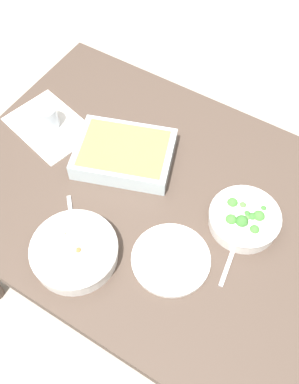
{
  "coord_description": "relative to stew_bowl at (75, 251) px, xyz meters",
  "views": [
    {
      "loc": [
        0.39,
        -0.64,
        1.88
      ],
      "look_at": [
        0.0,
        0.0,
        0.74
      ],
      "focal_mm": 42.01,
      "sensor_mm": 36.0,
      "label": 1
    }
  ],
  "objects": [
    {
      "name": "spoon_by_stew",
      "position": [
        -0.06,
        0.06,
        -0.03
      ],
      "size": [
        0.13,
        0.14,
        0.01
      ],
      "color": "silver",
      "rests_on": "dining_table"
    },
    {
      "name": "stew_bowl",
      "position": [
        0.0,
        0.0,
        0.0
      ],
      "size": [
        0.24,
        0.24,
        0.06
      ],
      "color": "silver",
      "rests_on": "dining_table"
    },
    {
      "name": "broccoli_bowl",
      "position": [
        0.35,
        0.34,
        -0.0
      ],
      "size": [
        0.21,
        0.21,
        0.07
      ],
      "color": "silver",
      "rests_on": "dining_table"
    },
    {
      "name": "drink_cup",
      "position": [
        -0.37,
        0.34,
        0.01
      ],
      "size": [
        0.07,
        0.07,
        0.08
      ],
      "color": "#B2BCC6",
      "rests_on": "dining_table"
    },
    {
      "name": "side_plate",
      "position": [
        0.23,
        0.13,
        -0.03
      ],
      "size": [
        0.22,
        0.22,
        0.01
      ],
      "primitive_type": "cylinder",
      "color": "silver",
      "rests_on": "dining_table"
    },
    {
      "name": "dining_table",
      "position": [
        0.06,
        0.29,
        -0.12
      ],
      "size": [
        1.2,
        0.9,
        0.74
      ],
      "color": "#4C3D33",
      "rests_on": "ground_plane"
    },
    {
      "name": "placemat",
      "position": [
        -0.37,
        0.34,
        -0.03
      ],
      "size": [
        0.32,
        0.26,
        0.0
      ],
      "primitive_type": "cube",
      "rotation": [
        0.0,
        0.0,
        -0.24
      ],
      "color": "silver",
      "rests_on": "dining_table"
    },
    {
      "name": "spoon_by_broccoli",
      "position": [
        0.36,
        0.24,
        -0.03
      ],
      "size": [
        0.05,
        0.18,
        0.01
      ],
      "color": "silver",
      "rests_on": "dining_table"
    },
    {
      "name": "baking_dish",
      "position": [
        -0.07,
        0.35,
        0.0
      ],
      "size": [
        0.36,
        0.31,
        0.06
      ],
      "color": "silver",
      "rests_on": "dining_table"
    },
    {
      "name": "ground_plane",
      "position": [
        0.06,
        0.29,
        -0.77
      ],
      "size": [
        6.0,
        6.0,
        0.0
      ],
      "primitive_type": "plane",
      "color": "#B2A899"
    }
  ]
}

